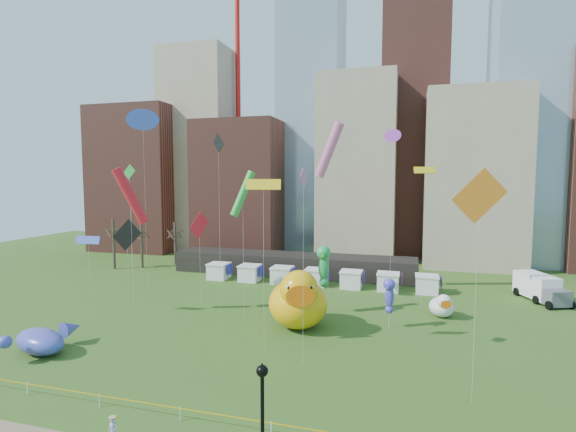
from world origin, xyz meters
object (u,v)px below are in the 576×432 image
(seahorse_purple, at_px, (389,293))
(small_duck, at_px, (442,306))
(box_truck, at_px, (540,288))
(big_duck, at_px, (298,300))
(lamppost, at_px, (262,406))
(whale_inflatable, at_px, (42,340))
(seahorse_green, at_px, (324,263))
(woman, at_px, (113,431))

(seahorse_purple, bearing_deg, small_duck, 56.08)
(box_truck, bearing_deg, big_duck, -166.68)
(big_duck, distance_m, lamppost, 21.71)
(whale_inflatable, distance_m, box_truck, 55.14)
(big_duck, relative_size, seahorse_green, 1.17)
(small_duck, distance_m, woman, 35.20)
(big_duck, bearing_deg, woman, -121.26)
(seahorse_green, bearing_deg, whale_inflatable, -142.61)
(whale_inflatable, xyz_separation_m, woman, (14.55, -9.49, -0.33))
(seahorse_purple, relative_size, whale_inflatable, 0.73)
(box_truck, distance_m, woman, 50.58)
(box_truck, bearing_deg, woman, -149.83)
(big_duck, bearing_deg, small_duck, 11.71)
(lamppost, bearing_deg, big_duck, 99.51)
(seahorse_purple, height_order, whale_inflatable, seahorse_purple)
(seahorse_green, xyz_separation_m, lamppost, (2.07, -26.81, -2.18))
(big_duck, height_order, woman, big_duck)
(lamppost, bearing_deg, seahorse_green, 94.42)
(seahorse_purple, bearing_deg, seahorse_green, 171.79)
(big_duck, height_order, seahorse_green, seahorse_green)
(lamppost, bearing_deg, small_duck, 69.97)
(woman, bearing_deg, seahorse_purple, 49.08)
(big_duck, bearing_deg, whale_inflatable, -166.19)
(small_duck, relative_size, whale_inflatable, 0.53)
(seahorse_purple, xyz_separation_m, whale_inflatable, (-28.83, -14.55, -2.52))
(small_duck, relative_size, lamppost, 0.64)
(small_duck, xyz_separation_m, seahorse_green, (-12.71, -2.37, 4.55))
(box_truck, bearing_deg, lamppost, -140.93)
(big_duck, height_order, whale_inflatable, big_duck)
(small_duck, distance_m, lamppost, 31.15)
(small_duck, height_order, woman, small_duck)
(big_duck, relative_size, seahorse_purple, 1.76)
(seahorse_purple, relative_size, lamppost, 0.87)
(big_duck, xyz_separation_m, small_duck, (14.22, 7.78, -1.67))
(seahorse_purple, height_order, woman, seahorse_purple)
(big_duck, xyz_separation_m, seahorse_purple, (8.82, 2.64, 0.71))
(seahorse_purple, relative_size, woman, 3.34)
(big_duck, distance_m, box_truck, 31.91)
(seahorse_purple, bearing_deg, box_truck, 53.47)
(seahorse_green, xyz_separation_m, woman, (-6.97, -26.81, -5.01))
(seahorse_green, distance_m, seahorse_purple, 8.11)
(whale_inflatable, xyz_separation_m, lamppost, (23.59, -9.49, 2.50))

